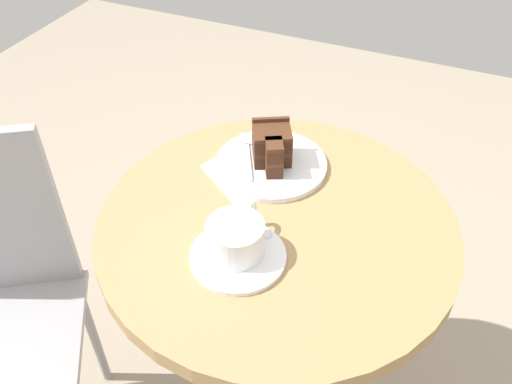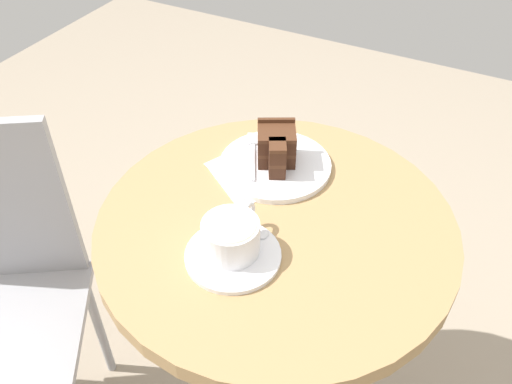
{
  "view_description": "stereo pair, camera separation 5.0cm",
  "coord_description": "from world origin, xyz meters",
  "px_view_note": "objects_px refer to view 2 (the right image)",
  "views": [
    {
      "loc": [
        -0.66,
        -0.24,
        1.44
      ],
      "look_at": [
        0.01,
        0.05,
        0.79
      ],
      "focal_mm": 38.0,
      "sensor_mm": 36.0,
      "label": 1
    },
    {
      "loc": [
        -0.64,
        -0.29,
        1.44
      ],
      "look_at": [
        0.01,
        0.05,
        0.79
      ],
      "focal_mm": 38.0,
      "sensor_mm": 36.0,
      "label": 2
    }
  ],
  "objects_px": {
    "saucer": "(233,255)",
    "cake_slice": "(277,147)",
    "napkin": "(252,172)",
    "teaspoon": "(248,235)",
    "coffee_cup": "(231,236)",
    "cake_plate": "(275,165)",
    "fork": "(253,150)"
  },
  "relations": [
    {
      "from": "coffee_cup",
      "to": "teaspoon",
      "type": "xyz_separation_m",
      "value": [
        0.04,
        -0.01,
        -0.03
      ]
    },
    {
      "from": "teaspoon",
      "to": "cake_plate",
      "type": "distance_m",
      "value": 0.21
    },
    {
      "from": "saucer",
      "to": "napkin",
      "type": "relative_size",
      "value": 0.79
    },
    {
      "from": "saucer",
      "to": "teaspoon",
      "type": "height_order",
      "value": "teaspoon"
    },
    {
      "from": "teaspoon",
      "to": "cake_plate",
      "type": "bearing_deg",
      "value": 75.21
    },
    {
      "from": "teaspoon",
      "to": "napkin",
      "type": "bearing_deg",
      "value": 87.83
    },
    {
      "from": "cake_slice",
      "to": "napkin",
      "type": "xyz_separation_m",
      "value": [
        -0.04,
        0.03,
        -0.05
      ]
    },
    {
      "from": "cake_slice",
      "to": "napkin",
      "type": "bearing_deg",
      "value": 139.8
    },
    {
      "from": "cake_slice",
      "to": "coffee_cup",
      "type": "bearing_deg",
      "value": -171.88
    },
    {
      "from": "cake_slice",
      "to": "fork",
      "type": "relative_size",
      "value": 0.76
    },
    {
      "from": "teaspoon",
      "to": "cake_slice",
      "type": "relative_size",
      "value": 0.88
    },
    {
      "from": "saucer",
      "to": "coffee_cup",
      "type": "bearing_deg",
      "value": 36.99
    },
    {
      "from": "napkin",
      "to": "coffee_cup",
      "type": "bearing_deg",
      "value": -161.61
    },
    {
      "from": "cake_plate",
      "to": "cake_slice",
      "type": "xyz_separation_m",
      "value": [
        0.0,
        0.0,
        0.04
      ]
    },
    {
      "from": "saucer",
      "to": "cake_plate",
      "type": "xyz_separation_m",
      "value": [
        0.25,
        0.04,
        0.0
      ]
    },
    {
      "from": "coffee_cup",
      "to": "napkin",
      "type": "distance_m",
      "value": 0.22
    },
    {
      "from": "saucer",
      "to": "coffee_cup",
      "type": "distance_m",
      "value": 0.04
    },
    {
      "from": "saucer",
      "to": "cake_slice",
      "type": "xyz_separation_m",
      "value": [
        0.26,
        0.04,
        0.04
      ]
    },
    {
      "from": "coffee_cup",
      "to": "cake_slice",
      "type": "distance_m",
      "value": 0.25
    },
    {
      "from": "cake_plate",
      "to": "saucer",
      "type": "bearing_deg",
      "value": -170.5
    },
    {
      "from": "teaspoon",
      "to": "cake_slice",
      "type": "distance_m",
      "value": 0.21
    },
    {
      "from": "saucer",
      "to": "coffee_cup",
      "type": "height_order",
      "value": "coffee_cup"
    },
    {
      "from": "fork",
      "to": "napkin",
      "type": "height_order",
      "value": "fork"
    },
    {
      "from": "cake_slice",
      "to": "fork",
      "type": "height_order",
      "value": "cake_slice"
    },
    {
      "from": "saucer",
      "to": "fork",
      "type": "height_order",
      "value": "fork"
    },
    {
      "from": "saucer",
      "to": "cake_plate",
      "type": "relative_size",
      "value": 0.72
    },
    {
      "from": "teaspoon",
      "to": "fork",
      "type": "xyz_separation_m",
      "value": [
        0.22,
        0.1,
        0.0
      ]
    },
    {
      "from": "cake_slice",
      "to": "fork",
      "type": "distance_m",
      "value": 0.07
    },
    {
      "from": "teaspoon",
      "to": "cake_slice",
      "type": "xyz_separation_m",
      "value": [
        0.21,
        0.04,
        0.04
      ]
    },
    {
      "from": "coffee_cup",
      "to": "napkin",
      "type": "xyz_separation_m",
      "value": [
        0.21,
        0.07,
        -0.04
      ]
    },
    {
      "from": "cake_plate",
      "to": "napkin",
      "type": "xyz_separation_m",
      "value": [
        -0.04,
        0.03,
        -0.0
      ]
    },
    {
      "from": "cake_plate",
      "to": "cake_slice",
      "type": "bearing_deg",
      "value": 0.49
    }
  ]
}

